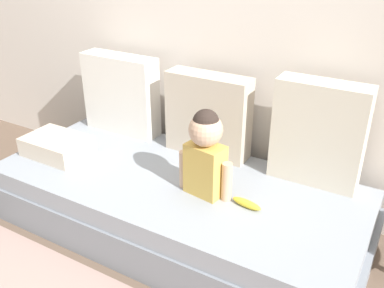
{
  "coord_description": "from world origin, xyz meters",
  "views": [
    {
      "loc": [
        1.13,
        -1.77,
        1.63
      ],
      "look_at": [
        0.1,
        0.0,
        0.6
      ],
      "focal_mm": 39.87,
      "sensor_mm": 36.0,
      "label": 1
    }
  ],
  "objects_px": {
    "toddler": "(205,150)",
    "folded_blanket": "(57,146)",
    "couch": "(177,204)",
    "throw_pillow_left": "(121,94)",
    "throw_pillow_center": "(208,115)",
    "banana": "(247,204)",
    "throw_pillow_right": "(318,134)"
  },
  "relations": [
    {
      "from": "toddler",
      "to": "folded_blanket",
      "type": "xyz_separation_m",
      "value": [
        -1.02,
        -0.08,
        -0.2
      ]
    },
    {
      "from": "couch",
      "to": "folded_blanket",
      "type": "xyz_separation_m",
      "value": [
        -0.81,
        -0.12,
        0.24
      ]
    },
    {
      "from": "toddler",
      "to": "folded_blanket",
      "type": "height_order",
      "value": "toddler"
    },
    {
      "from": "toddler",
      "to": "folded_blanket",
      "type": "bearing_deg",
      "value": -175.67
    },
    {
      "from": "throw_pillow_left",
      "to": "throw_pillow_center",
      "type": "bearing_deg",
      "value": 0.0
    },
    {
      "from": "banana",
      "to": "throw_pillow_right",
      "type": "bearing_deg",
      "value": 63.54
    },
    {
      "from": "throw_pillow_right",
      "to": "toddler",
      "type": "distance_m",
      "value": 0.63
    },
    {
      "from": "throw_pillow_left",
      "to": "toddler",
      "type": "xyz_separation_m",
      "value": [
        0.89,
        -0.42,
        -0.01
      ]
    },
    {
      "from": "folded_blanket",
      "to": "throw_pillow_left",
      "type": "bearing_deg",
      "value": 74.92
    },
    {
      "from": "throw_pillow_center",
      "to": "banana",
      "type": "bearing_deg",
      "value": -43.24
    },
    {
      "from": "throw_pillow_left",
      "to": "throw_pillow_right",
      "type": "xyz_separation_m",
      "value": [
        1.35,
        0.0,
        0.02
      ]
    },
    {
      "from": "banana",
      "to": "throw_pillow_left",
      "type": "bearing_deg",
      "value": 159.14
    },
    {
      "from": "throw_pillow_left",
      "to": "toddler",
      "type": "relative_size",
      "value": 1.11
    },
    {
      "from": "banana",
      "to": "throw_pillow_center",
      "type": "bearing_deg",
      "value": 136.76
    },
    {
      "from": "couch",
      "to": "throw_pillow_center",
      "type": "distance_m",
      "value": 0.58
    },
    {
      "from": "couch",
      "to": "toddler",
      "type": "relative_size",
      "value": 4.5
    },
    {
      "from": "throw_pillow_left",
      "to": "toddler",
      "type": "distance_m",
      "value": 0.98
    },
    {
      "from": "throw_pillow_right",
      "to": "folded_blanket",
      "type": "relative_size",
      "value": 1.46
    },
    {
      "from": "couch",
      "to": "banana",
      "type": "bearing_deg",
      "value": -6.65
    },
    {
      "from": "couch",
      "to": "banana",
      "type": "xyz_separation_m",
      "value": [
        0.46,
        -0.05,
        0.2
      ]
    },
    {
      "from": "throw_pillow_right",
      "to": "throw_pillow_left",
      "type": "bearing_deg",
      "value": 180.0
    },
    {
      "from": "toddler",
      "to": "folded_blanket",
      "type": "distance_m",
      "value": 1.04
    },
    {
      "from": "throw_pillow_left",
      "to": "folded_blanket",
      "type": "xyz_separation_m",
      "value": [
        -0.13,
        -0.5,
        -0.21
      ]
    },
    {
      "from": "throw_pillow_center",
      "to": "toddler",
      "type": "height_order",
      "value": "throw_pillow_center"
    },
    {
      "from": "throw_pillow_right",
      "to": "toddler",
      "type": "xyz_separation_m",
      "value": [
        -0.47,
        -0.42,
        -0.03
      ]
    },
    {
      "from": "throw_pillow_center",
      "to": "folded_blanket",
      "type": "distance_m",
      "value": 0.97
    },
    {
      "from": "banana",
      "to": "folded_blanket",
      "type": "distance_m",
      "value": 1.27
    },
    {
      "from": "throw_pillow_right",
      "to": "couch",
      "type": "bearing_deg",
      "value": -150.7
    },
    {
      "from": "throw_pillow_left",
      "to": "throw_pillow_right",
      "type": "distance_m",
      "value": 1.35
    },
    {
      "from": "throw_pillow_left",
      "to": "throw_pillow_center",
      "type": "xyz_separation_m",
      "value": [
        0.68,
        0.0,
        -0.01
      ]
    },
    {
      "from": "toddler",
      "to": "banana",
      "type": "distance_m",
      "value": 0.35
    },
    {
      "from": "throw_pillow_left",
      "to": "folded_blanket",
      "type": "distance_m",
      "value": 0.56
    }
  ]
}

